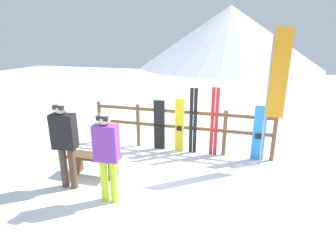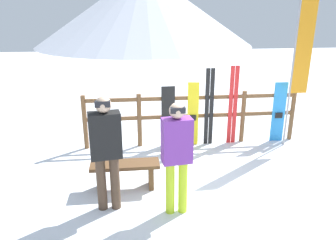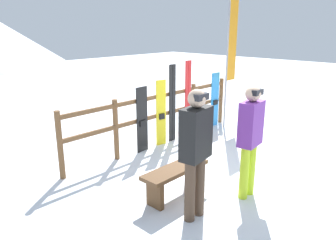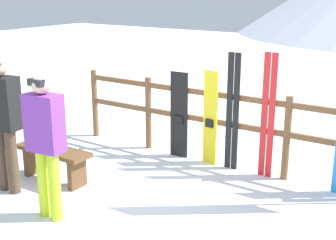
# 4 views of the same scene
# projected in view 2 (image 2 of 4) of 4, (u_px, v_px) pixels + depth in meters

# --- Properties ---
(ground_plane) EXTENTS (40.00, 40.00, 0.00)m
(ground_plane) POSITION_uv_depth(u_px,v_px,m) (213.00, 190.00, 5.57)
(ground_plane) COLOR white
(mountain_backdrop) EXTENTS (18.00, 18.00, 6.00)m
(mountain_backdrop) POSITION_uv_depth(u_px,v_px,m) (144.00, 8.00, 27.23)
(mountain_backdrop) COLOR silver
(mountain_backdrop) RESTS_ON ground
(fence) EXTENTS (4.79, 0.10, 1.20)m
(fence) POSITION_uv_depth(u_px,v_px,m) (192.00, 114.00, 7.27)
(fence) COLOR brown
(fence) RESTS_ON ground
(bench) EXTENTS (1.15, 0.36, 0.47)m
(bench) POSITION_uv_depth(u_px,v_px,m) (125.00, 170.00, 5.52)
(bench) COLOR brown
(bench) RESTS_ON ground
(person_black) EXTENTS (0.48, 0.31, 1.78)m
(person_black) POSITION_uv_depth(u_px,v_px,m) (106.00, 146.00, 4.73)
(person_black) COLOR #4C3828
(person_black) RESTS_ON ground
(person_purple) EXTENTS (0.44, 0.28, 1.71)m
(person_purple) POSITION_uv_depth(u_px,v_px,m) (177.00, 151.00, 4.65)
(person_purple) COLOR #B7D826
(person_purple) RESTS_ON ground
(snowboard_black_stripe) EXTENTS (0.30, 0.07, 1.36)m
(snowboard_black_stripe) POSITION_uv_depth(u_px,v_px,m) (168.00, 117.00, 7.17)
(snowboard_black_stripe) COLOR black
(snowboard_black_stripe) RESTS_ON ground
(snowboard_yellow) EXTENTS (0.25, 0.09, 1.43)m
(snowboard_yellow) POSITION_uv_depth(u_px,v_px,m) (193.00, 114.00, 7.21)
(snowboard_yellow) COLOR yellow
(snowboard_yellow) RESTS_ON ground
(ski_pair_black) EXTENTS (0.19, 0.02, 1.73)m
(ski_pair_black) POSITION_uv_depth(u_px,v_px,m) (209.00, 107.00, 7.21)
(ski_pair_black) COLOR black
(ski_pair_black) RESTS_ON ground
(ski_pair_red) EXTENTS (0.19, 0.02, 1.77)m
(ski_pair_red) POSITION_uv_depth(u_px,v_px,m) (233.00, 106.00, 7.26)
(ski_pair_red) COLOR red
(ski_pair_red) RESTS_ON ground
(snowboard_blue) EXTENTS (0.30, 0.06, 1.39)m
(snowboard_blue) POSITION_uv_depth(u_px,v_px,m) (279.00, 112.00, 7.44)
(snowboard_blue) COLOR #288CE0
(snowboard_blue) RESTS_ON ground
(rental_flag) EXTENTS (0.40, 0.04, 3.12)m
(rental_flag) POSITION_uv_depth(u_px,v_px,m) (299.00, 59.00, 6.80)
(rental_flag) COLOR #99999E
(rental_flag) RESTS_ON ground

